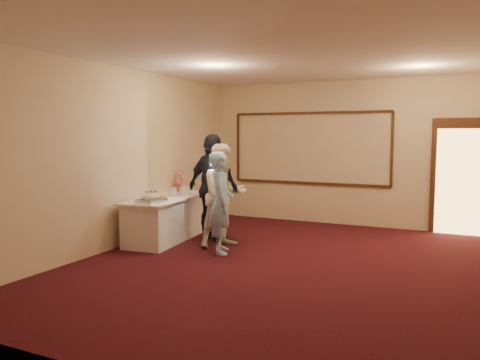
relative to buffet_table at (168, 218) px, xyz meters
name	(u,v)px	position (x,y,z in m)	size (l,w,h in m)	color
floor	(291,266)	(2.60, -0.74, -0.39)	(7.00, 7.00, 0.00)	black
room_walls	(292,125)	(2.60, -0.74, 1.64)	(6.04, 7.04, 3.02)	beige
wall_molding	(310,148)	(1.80, 2.73, 1.21)	(3.45, 0.04, 1.55)	#361710
doorway	(460,178)	(4.75, 2.72, 0.69)	(1.05, 0.07, 2.20)	#361710
buffet_table	(168,218)	(0.00, 0.00, 0.00)	(1.02, 2.16, 0.77)	white
pavlova_tray	(151,198)	(0.16, -0.72, 0.46)	(0.37, 0.51, 0.18)	silver
cupcake_stand	(181,183)	(-0.24, 0.83, 0.56)	(0.33, 0.33, 0.48)	#F14B90
plate_stack_a	(172,192)	(0.02, 0.11, 0.46)	(0.17, 0.17, 0.15)	white
plate_stack_b	(185,191)	(0.19, 0.28, 0.46)	(0.19, 0.19, 0.16)	white
tart	(160,199)	(0.12, -0.39, 0.41)	(0.26, 0.26, 0.05)	white
man	(221,203)	(1.33, -0.46, 0.42)	(0.59, 0.39, 1.62)	#97CCF9
woman	(224,195)	(1.16, -0.04, 0.48)	(0.84, 0.66, 1.73)	white
guest	(213,188)	(0.79, 0.26, 0.56)	(1.11, 0.46, 1.90)	black
camera_flash	(213,164)	(0.94, -0.02, 1.01)	(0.07, 0.04, 0.05)	white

